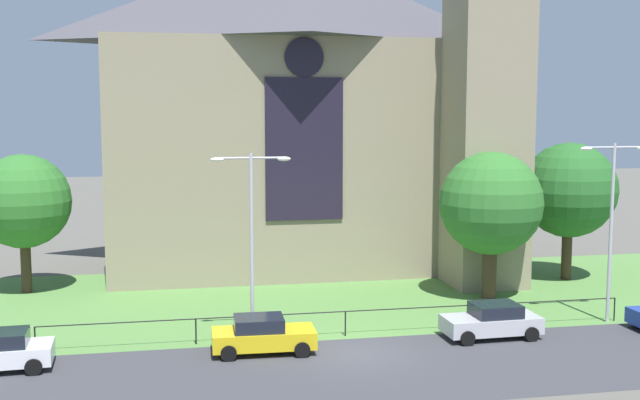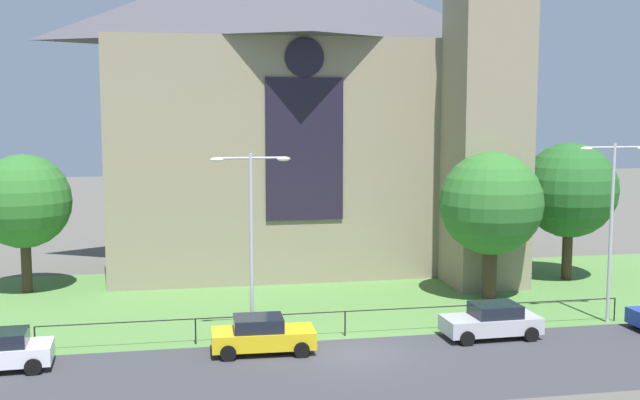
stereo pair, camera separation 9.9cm
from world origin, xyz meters
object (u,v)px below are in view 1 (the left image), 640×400
Objects in this scene: streetlamp_far at (612,209)px; parked_car_yellow at (263,335)px; parked_car_silver at (492,321)px; tree_left_far at (23,202)px; tree_right_far at (569,190)px; streetlamp_near at (251,223)px; church_building at (302,104)px; tree_right_near at (491,204)px.

parked_car_yellow is (-16.45, -1.59, -4.58)m from streetlamp_far.
parked_car_silver is at bearing -167.89° from streetlamp_far.
tree_left_far is at bearing 157.58° from streetlamp_far.
streetlamp_far reaches higher than tree_right_far.
parked_car_yellow is at bearing -81.26° from streetlamp_near.
streetlamp_near is 11.33m from parked_car_silver.
streetlamp_far is (-2.75, -9.02, 0.08)m from tree_right_far.
church_building is 17.47m from tree_left_far.
church_building is at bearing 77.21° from parked_car_yellow.
parked_car_yellow is at bearing -151.09° from tree_right_far.
tree_right_near is (-6.31, -3.48, -0.23)m from tree_right_far.
tree_right_far is 9.43m from streetlamp_far.
church_building reaches higher than parked_car_silver.
tree_right_far is at bearing -25.83° from church_building.
tree_right_far is 0.99× the size of streetlamp_near.
tree_right_near is 0.96× the size of streetlamp_near.
church_building is at bearing 126.33° from streetlamp_far.
tree_right_far reaches higher than tree_right_near.
church_building is 3.10× the size of streetlamp_far.
parked_car_silver is (-9.10, -10.38, -4.50)m from tree_right_far.
parked_car_silver is (10.09, 0.22, 0.00)m from parked_car_yellow.
streetlamp_near reaches higher than tree_right_far.
tree_right_near reaches higher than tree_left_far.
tree_right_near is 15.33m from parked_car_yellow.
tree_right_near is at bearing 122.73° from streetlamp_far.
tree_right_near is 24.98m from tree_left_far.
tree_left_far is at bearing 132.96° from parked_car_yellow.
church_building is 3.44× the size of tree_left_far.
tree_right_near is 6.59m from streetlamp_far.
church_building is 3.24× the size of tree_right_far.
streetlamp_far is at bearing -53.67° from church_building.
tree_right_far is 14.52m from parked_car_silver.
church_building reaches higher than streetlamp_near.
streetlamp_far is at bearing -22.42° from tree_left_far.
parked_car_yellow is (-19.20, -10.60, -4.50)m from tree_right_far.
tree_right_far is 30.68m from tree_left_far.
tree_left_far is 0.93× the size of streetlamp_near.
parked_car_yellow is at bearing -104.71° from church_building.
tree_left_far is 1.78× the size of parked_car_silver.
church_building is 20.55m from streetlamp_far.
tree_right_near is 1.03× the size of tree_left_far.
church_building is at bearing 154.17° from tree_right_far.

